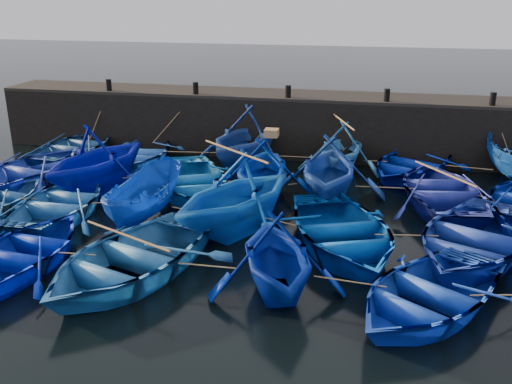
# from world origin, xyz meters

# --- Properties ---
(ground) EXTENTS (120.00, 120.00, 0.00)m
(ground) POSITION_xyz_m (0.00, 0.00, 0.00)
(ground) COLOR black
(ground) RESTS_ON ground
(quay_wall) EXTENTS (26.00, 2.50, 2.50)m
(quay_wall) POSITION_xyz_m (0.00, 10.50, 1.25)
(quay_wall) COLOR black
(quay_wall) RESTS_ON ground
(quay_top) EXTENTS (26.00, 2.50, 0.12)m
(quay_top) POSITION_xyz_m (0.00, 10.50, 2.56)
(quay_top) COLOR black
(quay_top) RESTS_ON quay_wall
(bollard_0) EXTENTS (0.24, 0.24, 0.50)m
(bollard_0) POSITION_xyz_m (-8.00, 9.60, 2.87)
(bollard_0) COLOR black
(bollard_0) RESTS_ON quay_top
(bollard_1) EXTENTS (0.24, 0.24, 0.50)m
(bollard_1) POSITION_xyz_m (-4.00, 9.60, 2.87)
(bollard_1) COLOR black
(bollard_1) RESTS_ON quay_top
(bollard_2) EXTENTS (0.24, 0.24, 0.50)m
(bollard_2) POSITION_xyz_m (0.00, 9.60, 2.87)
(bollard_2) COLOR black
(bollard_2) RESTS_ON quay_top
(bollard_3) EXTENTS (0.24, 0.24, 0.50)m
(bollard_3) POSITION_xyz_m (4.00, 9.60, 2.87)
(bollard_3) COLOR black
(bollard_3) RESTS_ON quay_top
(bollard_4) EXTENTS (0.24, 0.24, 0.50)m
(bollard_4) POSITION_xyz_m (8.00, 9.60, 2.87)
(bollard_4) COLOR black
(bollard_4) RESTS_ON quay_top
(boat_0) EXTENTS (4.06, 5.34, 1.04)m
(boat_0) POSITION_xyz_m (-8.81, 7.74, 0.52)
(boat_0) COLOR navy
(boat_0) RESTS_ON ground
(boat_1) EXTENTS (3.86, 4.94, 0.94)m
(boat_1) POSITION_xyz_m (-5.80, 7.64, 0.47)
(boat_1) COLOR blue
(boat_1) RESTS_ON ground
(boat_2) EXTENTS (5.17, 5.66, 2.54)m
(boat_2) POSITION_xyz_m (-1.47, 7.96, 1.27)
(boat_2) COLOR navy
(boat_2) RESTS_ON ground
(boat_3) EXTENTS (3.74, 4.21, 2.04)m
(boat_3) POSITION_xyz_m (2.39, 8.04, 1.02)
(boat_3) COLOR #3579D0
(boat_3) RESTS_ON ground
(boat_4) EXTENTS (5.53, 6.16, 1.05)m
(boat_4) POSITION_xyz_m (5.08, 8.09, 0.53)
(boat_4) COLOR #001785
(boat_4) RESTS_ON ground
(boat_6) EXTENTS (4.47, 5.63, 1.05)m
(boat_6) POSITION_xyz_m (-8.88, 4.54, 0.53)
(boat_6) COLOR #1F3498
(boat_6) RESTS_ON ground
(boat_7) EXTENTS (5.25, 5.68, 2.48)m
(boat_7) POSITION_xyz_m (-5.93, 4.07, 1.24)
(boat_7) COLOR #000A98
(boat_7) RESTS_ON ground
(boat_8) EXTENTS (5.50, 6.26, 1.08)m
(boat_8) POSITION_xyz_m (-2.60, 4.38, 0.54)
(boat_8) COLOR #1061B6
(boat_8) RESTS_ON ground
(boat_9) EXTENTS (4.00, 4.52, 2.21)m
(boat_9) POSITION_xyz_m (-0.06, 4.56, 1.11)
(boat_9) COLOR #002DA3
(boat_9) RESTS_ON ground
(boat_10) EXTENTS (4.00, 4.61, 2.37)m
(boat_10) POSITION_xyz_m (2.21, 4.89, 1.19)
(boat_10) COLOR navy
(boat_10) RESTS_ON ground
(boat_11) EXTENTS (4.70, 5.96, 1.12)m
(boat_11) POSITION_xyz_m (5.97, 5.04, 0.56)
(boat_11) COLOR navy
(boat_11) RESTS_ON ground
(boat_14) EXTENTS (3.47, 4.81, 0.99)m
(boat_14) POSITION_xyz_m (-5.96, 1.52, 0.49)
(boat_14) COLOR #2360B2
(boat_14) RESTS_ON ground
(boat_15) EXTENTS (1.84, 4.18, 1.58)m
(boat_15) POSITION_xyz_m (-3.24, 1.73, 0.79)
(boat_15) COLOR #073499
(boat_15) RESTS_ON ground
(boat_16) EXTENTS (5.89, 6.14, 2.50)m
(boat_16) POSITION_xyz_m (-0.24, 1.46, 1.25)
(boat_16) COLOR blue
(boat_16) RESTS_ON ground
(boat_17) EXTENTS (5.61, 6.49, 1.13)m
(boat_17) POSITION_xyz_m (2.91, 0.92, 0.57)
(boat_17) COLOR #003D98
(boat_17) RESTS_ON ground
(boat_18) EXTENTS (5.97, 6.81, 1.17)m
(boat_18) POSITION_xyz_m (6.42, 1.19, 0.59)
(boat_18) COLOR navy
(boat_18) RESTS_ON ground
(boat_21) EXTENTS (3.73, 4.93, 0.97)m
(boat_21) POSITION_xyz_m (-5.10, -1.91, 0.48)
(boat_21) COLOR #00179B
(boat_21) RESTS_ON ground
(boat_22) EXTENTS (5.47, 6.46, 1.14)m
(boat_22) POSITION_xyz_m (-2.19, -1.84, 0.57)
(boat_22) COLOR #2160A2
(boat_22) RESTS_ON ground
(boat_23) EXTENTS (4.35, 4.68, 2.01)m
(boat_23) POSITION_xyz_m (1.55, -1.81, 1.01)
(boat_23) COLOR #001B8A
(boat_23) RESTS_ON ground
(boat_24) EXTENTS (5.62, 6.01, 1.02)m
(boat_24) POSITION_xyz_m (5.02, -1.98, 0.51)
(boat_24) COLOR blue
(boat_24) RESTS_ON ground
(wooden_crate) EXTENTS (0.45, 0.44, 0.26)m
(wooden_crate) POSITION_xyz_m (0.24, 4.56, 2.34)
(wooden_crate) COLOR olive
(wooden_crate) RESTS_ON boat_9
(mooring_ropes) EXTENTS (17.77, 11.52, 2.10)m
(mooring_ropes) POSITION_xyz_m (0.21, 5.13, 0.89)
(mooring_ropes) COLOR tan
(mooring_ropes) RESTS_ON ground
(loose_oars) EXTENTS (10.42, 11.97, 1.44)m
(loose_oars) POSITION_xyz_m (1.48, 3.18, 1.73)
(loose_oars) COLOR #99724C
(loose_oars) RESTS_ON ground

